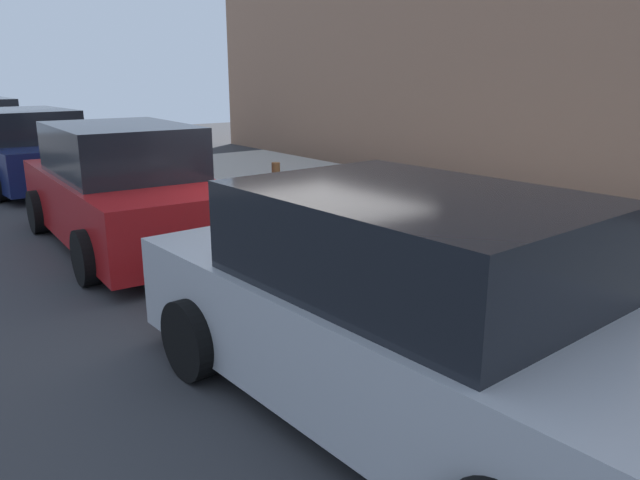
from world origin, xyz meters
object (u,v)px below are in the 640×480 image
at_px(suitcase_maroon_3, 453,241).
at_px(parked_car_navy_2, 25,150).
at_px(suitcase_silver_4, 415,239).
at_px(suitcase_teal_5, 389,230).
at_px(suitcase_olive_2, 490,263).
at_px(suitcase_red_0, 594,287).
at_px(parked_car_red_1, 124,190).
at_px(suitcase_black_6, 367,227).
at_px(fire_hydrant, 309,199).
at_px(suitcase_navy_1, 542,273).
at_px(suitcase_red_7, 339,215).
at_px(bollard_post, 276,192).
at_px(parked_car_silver_0, 408,313).

height_order(suitcase_maroon_3, parked_car_navy_2, parked_car_navy_2).
relative_size(suitcase_silver_4, suitcase_teal_5, 0.96).
distance_m(suitcase_olive_2, suitcase_silver_4, 1.02).
distance_m(suitcase_red_0, parked_car_red_1, 5.96).
distance_m(parked_car_red_1, parked_car_navy_2, 5.81).
bearing_deg(suitcase_olive_2, suitcase_silver_4, 2.73).
xyz_separation_m(suitcase_black_6, fire_hydrant, (1.19, 0.05, 0.18)).
xyz_separation_m(suitcase_navy_1, fire_hydrant, (3.75, 0.03, 0.12)).
bearing_deg(parked_car_red_1, suitcase_red_7, -131.19).
bearing_deg(suitcase_red_7, suitcase_red_0, 179.85).
bearing_deg(suitcase_red_0, suitcase_red_7, -0.15).
bearing_deg(fire_hydrant, suitcase_red_7, 178.42).
distance_m(suitcase_olive_2, suitcase_maroon_3, 0.54).
xyz_separation_m(suitcase_maroon_3, suitcase_teal_5, (0.99, 0.03, -0.08)).
height_order(suitcase_maroon_3, bollard_post, bollard_post).
xyz_separation_m(suitcase_red_0, suitcase_black_6, (3.12, -0.08, -0.09)).
bearing_deg(parked_car_red_1, parked_car_navy_2, -0.00).
height_order(suitcase_red_0, parked_car_silver_0, parked_car_silver_0).
bearing_deg(suitcase_red_0, suitcase_black_6, -1.53).
distance_m(fire_hydrant, bollard_post, 0.64).
bearing_deg(suitcase_teal_5, suitcase_navy_1, -179.38).
height_order(suitcase_silver_4, suitcase_teal_5, suitcase_teal_5).
height_order(fire_hydrant, parked_car_navy_2, parked_car_navy_2).
bearing_deg(suitcase_olive_2, suitcase_red_7, 0.55).
distance_m(suitcase_black_6, parked_car_silver_0, 3.78).
bearing_deg(bollard_post, fire_hydrant, -166.52).
bearing_deg(suitcase_teal_5, suitcase_maroon_3, -178.33).
xyz_separation_m(suitcase_red_7, parked_car_silver_0, (-3.48, 2.21, 0.27)).
relative_size(suitcase_black_6, parked_car_silver_0, 0.18).
bearing_deg(suitcase_silver_4, parked_car_navy_2, 13.36).
bearing_deg(parked_car_silver_0, suitcase_red_7, -32.35).
xyz_separation_m(suitcase_olive_2, parked_car_navy_2, (10.20, 2.23, 0.33)).
bearing_deg(suitcase_red_7, suitcase_maroon_3, -178.24).
xyz_separation_m(suitcase_red_7, bollard_post, (1.33, 0.13, 0.11)).
bearing_deg(parked_car_silver_0, parked_car_navy_2, -0.00).
height_order(suitcase_silver_4, bollard_post, bollard_post).
bearing_deg(suitcase_olive_2, suitcase_red_0, 178.34).
bearing_deg(bollard_post, suitcase_olive_2, -177.67).
height_order(suitcase_teal_5, parked_car_silver_0, parked_car_silver_0).
height_order(suitcase_teal_5, parked_car_navy_2, parked_car_navy_2).
relative_size(suitcase_olive_2, bollard_post, 0.86).
height_order(suitcase_maroon_3, suitcase_black_6, suitcase_maroon_3).
xyz_separation_m(suitcase_olive_2, parked_car_silver_0, (-1.03, 2.23, 0.34)).
bearing_deg(suitcase_teal_5, parked_car_red_1, 37.89).
height_order(suitcase_maroon_3, parked_car_red_1, parked_car_red_1).
bearing_deg(suitcase_teal_5, suitcase_silver_4, 173.56).
height_order(suitcase_olive_2, parked_car_navy_2, parked_car_navy_2).
xyz_separation_m(suitcase_teal_5, parked_car_red_1, (2.88, 2.24, 0.32)).
bearing_deg(suitcase_olive_2, bollard_post, 2.33).
distance_m(suitcase_red_0, suitcase_red_7, 3.61).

